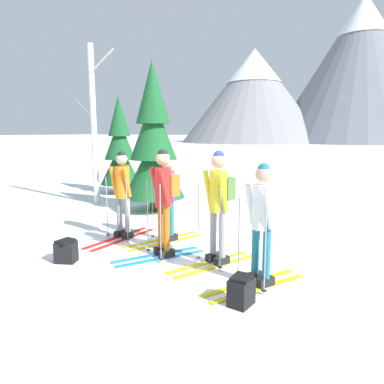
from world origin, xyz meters
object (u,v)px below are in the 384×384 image
Objects in this scene: skier_in_red at (164,196)px; backpack_on_snow_beside at (241,291)px; skier_in_white at (261,220)px; birch_tree_tall at (94,124)px; pine_tree_mid at (120,149)px; skier_in_purple at (167,195)px; pine_tree_near at (153,144)px; backpack_on_snow_front at (66,251)px; skier_in_orange at (122,191)px; skier_in_yellow at (219,200)px.

skier_in_red reaches higher than backpack_on_snow_beside.
skier_in_white is 0.38× the size of birch_tree_tall.
birch_tree_tall is at bearing -71.29° from pine_tree_mid.
pine_tree_near reaches higher than skier_in_purple.
skier_in_red is at bearing -43.90° from pine_tree_mid.
birch_tree_tall is 7.51m from backpack_on_snow_beside.
skier_in_purple reaches higher than backpack_on_snow_beside.
backpack_on_snow_front is (2.99, -3.87, -2.14)m from birch_tree_tall.
backpack_on_snow_beside is (3.07, -0.01, 0.00)m from backpack_on_snow_front.
skier_in_orange is 2.30m from skier_in_yellow.
pine_tree_near is (-3.16, 2.75, 0.75)m from skier_in_yellow.
skier_in_orange is 4.54× the size of backpack_on_snow_front.
skier_in_white is 1.02m from backpack_on_snow_beside.
skier_in_purple is at bearing -49.95° from pine_tree_near.
skier_in_red is 0.55× the size of pine_tree_mid.
backpack_on_snow_front is 1.02× the size of backpack_on_snow_beside.
skier_in_white is 3.24m from backpack_on_snow_front.
birch_tree_tall is 11.77× the size of backpack_on_snow_front.
skier_in_yellow is 7.42m from pine_tree_mid.
skier_in_orange reaches higher than skier_in_purple.
birch_tree_tall is 5.34m from backpack_on_snow_front.
skier_in_orange is 1.42m from skier_in_red.
backpack_on_snow_front is (3.62, -5.72, -1.34)m from pine_tree_mid.
skier_in_white is (0.86, -0.48, -0.11)m from skier_in_yellow.
backpack_on_snow_beside is at bearing -29.76° from skier_in_red.
skier_in_orange is 0.53× the size of pine_tree_mid.
pine_tree_mid is (-4.44, 3.92, 0.62)m from skier_in_purple.
pine_tree_mid is at bearing 136.10° from skier_in_red.
backpack_on_snow_front and backpack_on_snow_beside have the same top height.
backpack_on_snow_beside is (4.02, -3.92, -1.62)m from pine_tree_near.
pine_tree_mid reaches higher than skier_in_yellow.
skier_in_white is (1.81, -0.34, -0.12)m from skier_in_red.
skier_in_orange is 1.05× the size of skier_in_purple.
backpack_on_snow_front is at bearing -141.10° from skier_in_red.
skier_in_yellow is (1.39, -0.65, 0.15)m from skier_in_purple.
birch_tree_tall is (-4.26, 2.85, 1.27)m from skier_in_red.
pine_tree_mid reaches higher than skier_in_orange.
skier_in_red reaches higher than skier_in_purple.
backpack_on_snow_beside is (-0.01, -0.69, -0.75)m from skier_in_white.
birch_tree_tall is at bearing 152.22° from skier_in_white.
birch_tree_tall reaches higher than skier_in_purple.
skier_in_white reaches higher than backpack_on_snow_front.
backpack_on_snow_beside is (3.12, -1.54, -0.77)m from skier_in_orange.
skier_in_yellow is at bearing -9.37° from skier_in_orange.
skier_in_purple is at bearing 155.04° from skier_in_yellow.
birch_tree_tall is (-2.94, 2.34, 1.37)m from skier_in_orange.
pine_tree_mid is at bearing 108.71° from birch_tree_tall.
skier_in_white is 5.23m from pine_tree_near.
skier_in_white is 4.44× the size of backpack_on_snow_front.
pine_tree_mid reaches higher than backpack_on_snow_beside.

